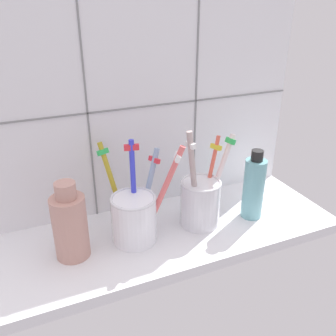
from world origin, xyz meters
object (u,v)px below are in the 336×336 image
(toothbrush_cup_left, at_px, (135,214))
(soap_bottle, at_px, (254,187))
(ceramic_vase, at_px, (70,224))
(toothbrush_cup_right, at_px, (200,200))

(toothbrush_cup_left, relative_size, soap_bottle, 1.28)
(toothbrush_cup_left, height_order, ceramic_vase, toothbrush_cup_left)
(toothbrush_cup_left, bearing_deg, soap_bottle, -5.08)
(toothbrush_cup_right, relative_size, soap_bottle, 1.38)
(toothbrush_cup_left, distance_m, toothbrush_cup_right, 0.13)
(toothbrush_cup_right, bearing_deg, toothbrush_cup_left, 179.09)
(toothbrush_cup_left, xyz_separation_m, toothbrush_cup_right, (0.13, -0.00, 0.00))
(toothbrush_cup_right, bearing_deg, ceramic_vase, -179.84)
(toothbrush_cup_left, bearing_deg, ceramic_vase, -178.60)
(soap_bottle, bearing_deg, toothbrush_cup_left, 174.92)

